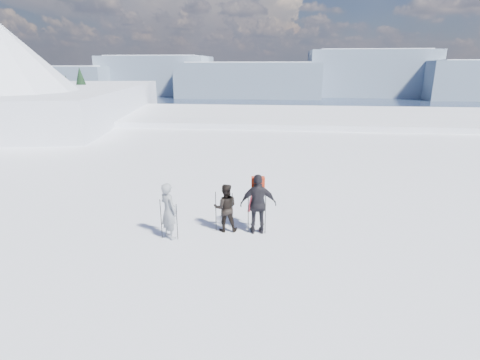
% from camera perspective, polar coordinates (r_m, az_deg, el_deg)
% --- Properties ---
extents(lake_basin, '(820.00, 820.00, 71.62)m').
position_cam_1_polar(lake_basin, '(40.54, 6.72, 0.22)').
color(lake_basin, white).
rests_on(lake_basin, ground).
extents(far_mountain_range, '(770.00, 110.00, 53.00)m').
position_cam_1_polar(far_mountain_range, '(464.74, 10.53, 15.27)').
color(far_mountain_range, slate).
rests_on(far_mountain_range, ground).
extents(near_ridge, '(31.37, 35.68, 25.62)m').
position_cam_1_polar(near_ridge, '(47.12, -27.71, 4.52)').
color(near_ridge, white).
rests_on(near_ridge, ground).
extents(skier_grey, '(0.77, 0.75, 1.79)m').
position_cam_1_polar(skier_grey, '(11.72, -10.83, -4.64)').
color(skier_grey, gray).
rests_on(skier_grey, ground).
extents(skier_dark, '(0.86, 0.71, 1.59)m').
position_cam_1_polar(skier_dark, '(12.05, -2.23, -4.24)').
color(skier_dark, black).
rests_on(skier_dark, ground).
extents(skier_pack, '(1.20, 0.63, 1.95)m').
position_cam_1_polar(skier_pack, '(11.83, 2.80, -3.71)').
color(skier_pack, black).
rests_on(skier_pack, ground).
extents(backpack, '(0.44, 0.29, 0.59)m').
position_cam_1_polar(backpack, '(11.68, 2.81, 2.57)').
color(backpack, red).
rests_on(backpack, skier_pack).
extents(ski_poles, '(3.20, 0.81, 1.36)m').
position_cam_1_polar(ski_poles, '(11.85, -3.32, -5.37)').
color(ski_poles, black).
rests_on(ski_poles, ground).
extents(skis_loose, '(0.28, 1.70, 0.03)m').
position_cam_1_polar(skis_loose, '(14.61, 1.88, -3.59)').
color(skis_loose, black).
rests_on(skis_loose, ground).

